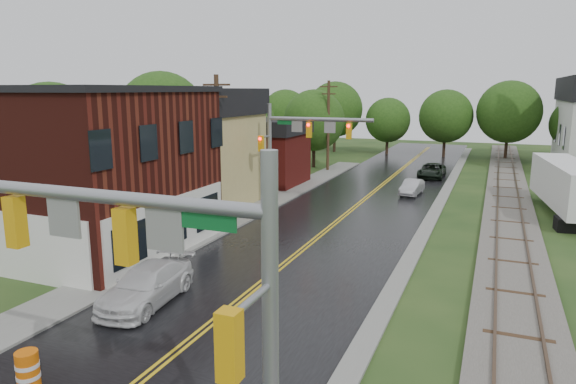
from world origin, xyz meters
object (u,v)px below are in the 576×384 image
Objects in this scene: semi_trailer at (567,184)px; suv_dark at (432,171)px; tree_left_c at (247,127)px; sedan_silver at (412,187)px; tree_left_e at (315,122)px; utility_pole_b at (218,146)px; utility_pole_c at (328,124)px; traffic_signal_far at (299,137)px; tree_left_b at (163,118)px; pickup_white at (147,286)px; tree_left_a at (54,133)px; traffic_signal_near at (161,269)px; construction_barrel at (28,370)px; brick_building at (58,166)px.

suv_dark is at bearing 129.35° from semi_trailer.
sedan_silver is (16.86, -4.89, -3.92)m from tree_left_c.
semi_trailer is at bearing -32.64° from tree_left_e.
utility_pole_c is at bearing 90.00° from utility_pole_b.
tree_left_c is at bearing 111.49° from utility_pole_b.
tree_left_b is (-14.38, 4.90, 0.74)m from traffic_signal_far.
pickup_white is (14.65, -21.90, -5.00)m from tree_left_b.
tree_left_a reaches higher than traffic_signal_far.
traffic_signal_near is 22.49m from utility_pole_b.
semi_trailer reaches higher than sedan_silver.
traffic_signal_near is 33.30m from sedan_silver.
sedan_silver is at bearing 8.48° from tree_left_b.
suv_dark is at bearing 73.69° from pickup_white.
pickup_white is at bearing -89.10° from traffic_signal_far.
traffic_signal_far is at bearing 105.52° from traffic_signal_near.
tree_left_a is at bearing -120.55° from utility_pole_c.
utility_pole_b is 13.05m from tree_left_a.
utility_pole_c reaches higher than construction_barrel.
tree_left_c reaches higher than pickup_white.
suv_dark is at bearing 12.26° from tree_left_c.
traffic_signal_near is 43.24m from utility_pole_c.
utility_pole_b reaches higher than construction_barrel.
brick_building is 25.56m from sedan_silver.
semi_trailer is at bearing 16.48° from tree_left_a.
utility_pole_b is 1.83× the size of pickup_white.
tree_left_b is at bearing -166.38° from sedan_silver.
tree_left_a reaches higher than brick_building.
tree_left_a is at bearing -179.55° from utility_pole_b.
suv_dark is 8.67m from sedan_silver.
semi_trailer is 10.08× the size of construction_barrel.
construction_barrel is (-5.64, -31.01, -0.04)m from sedan_silver.
tree_left_c reaches higher than traffic_signal_far.
traffic_signal_near is 0.76× the size of tree_left_b.
tree_left_a reaches higher than tree_left_e.
traffic_signal_near is at bearing -74.48° from traffic_signal_far.
utility_pole_c is 1.88× the size of suv_dark.
traffic_signal_near is 45.59m from tree_left_e.
tree_left_e is 7.47× the size of construction_barrel.
utility_pole_c is 34.42m from pickup_white.
utility_pole_c is 1.18× the size of tree_left_c.
pickup_white is (5.65, -35.90, -4.10)m from tree_left_e.
tree_left_a is (-23.32, 19.90, 0.15)m from traffic_signal_near.
sedan_silver is at bearing 51.00° from traffic_signal_far.
sedan_silver is at bearing 29.83° from tree_left_a.
sedan_silver reaches higher than construction_barrel.
tree_left_e is at bearing 94.90° from utility_pole_b.
construction_barrel is (4.18, -18.00, -4.17)m from utility_pole_b.
traffic_signal_far is 0.67× the size of semi_trailer.
tree_left_c is 7.00× the size of construction_barrel.
brick_building is 2.99× the size of suv_dark.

